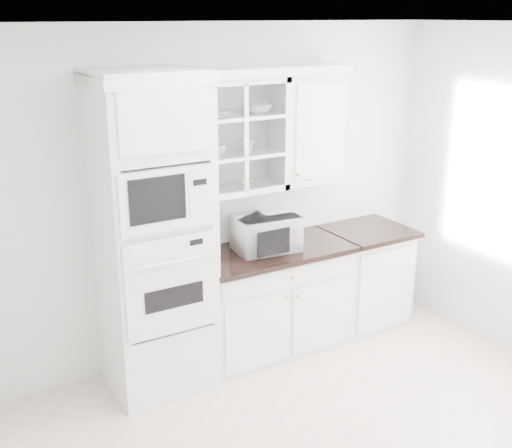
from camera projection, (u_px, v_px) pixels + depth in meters
room_shell at (319, 176)px, 4.04m from camera, size 4.00×3.50×2.70m
oven_column at (154, 238)px, 4.67m from camera, size 0.76×0.68×2.40m
base_cabinet_run at (271, 298)px, 5.42m from camera, size 1.32×0.67×0.92m
extra_base_cabinet at (363, 275)px, 5.90m from camera, size 0.72×0.67×0.92m
upper_cabinet_glass at (236, 136)px, 4.98m from camera, size 0.80×0.33×0.90m
upper_cabinet_solid at (307, 128)px, 5.30m from camera, size 0.55×0.33×0.90m
crown_molding at (224, 73)px, 4.76m from camera, size 2.14×0.38×0.07m
countertop_microwave at (265, 232)px, 5.20m from camera, size 0.55×0.47×0.29m
bowl_a at (217, 113)px, 4.84m from camera, size 0.24×0.24×0.05m
bowl_b at (257, 108)px, 5.03m from camera, size 0.26×0.26×0.07m
cup_a at (219, 150)px, 4.94m from camera, size 0.11×0.11×0.09m
cup_b at (247, 146)px, 5.05m from camera, size 0.12×0.12×0.10m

